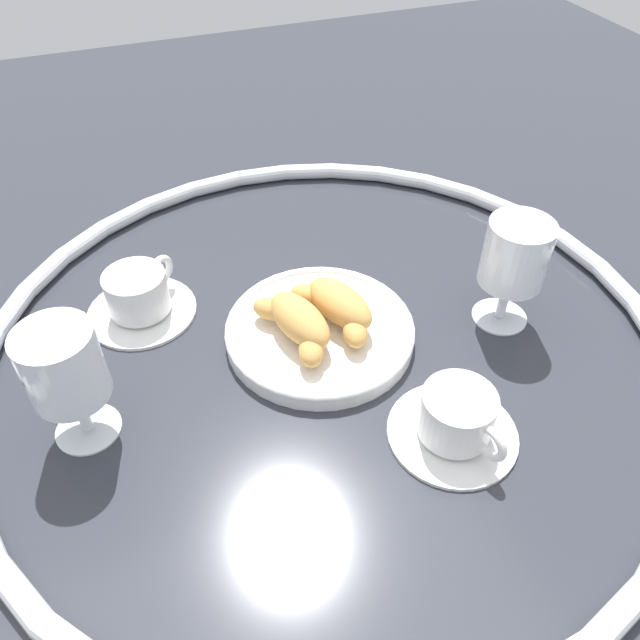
# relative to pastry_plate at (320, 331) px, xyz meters

# --- Properties ---
(ground_plane) EXTENTS (2.20, 2.20, 0.00)m
(ground_plane) POSITION_rel_pastry_plate_xyz_m (-0.02, 0.00, -0.01)
(ground_plane) COLOR #2D3038
(table_chrome_rim) EXTENTS (0.81, 0.81, 0.02)m
(table_chrome_rim) POSITION_rel_pastry_plate_xyz_m (-0.02, 0.00, -0.00)
(table_chrome_rim) COLOR silver
(table_chrome_rim) RESTS_ON ground_plane
(pastry_plate) EXTENTS (0.23, 0.23, 0.02)m
(pastry_plate) POSITION_rel_pastry_plate_xyz_m (0.00, 0.00, 0.00)
(pastry_plate) COLOR white
(pastry_plate) RESTS_ON ground_plane
(croissant_large) EXTENTS (0.13, 0.09, 0.04)m
(croissant_large) POSITION_rel_pastry_plate_xyz_m (0.00, -0.02, 0.03)
(croissant_large) COLOR #D6994C
(croissant_large) RESTS_ON pastry_plate
(croissant_small) EXTENTS (0.13, 0.09, 0.04)m
(croissant_small) POSITION_rel_pastry_plate_xyz_m (-0.01, 0.03, 0.03)
(croissant_small) COLOR #D6994C
(croissant_small) RESTS_ON pastry_plate
(coffee_cup_near) EXTENTS (0.14, 0.14, 0.06)m
(coffee_cup_near) POSITION_rel_pastry_plate_xyz_m (0.12, 0.19, 0.01)
(coffee_cup_near) COLOR white
(coffee_cup_near) RESTS_ON ground_plane
(coffee_cup_far) EXTENTS (0.14, 0.14, 0.06)m
(coffee_cup_far) POSITION_rel_pastry_plate_xyz_m (-0.18, -0.08, 0.01)
(coffee_cup_far) COLOR white
(coffee_cup_far) RESTS_ON ground_plane
(juice_glass_left) EXTENTS (0.08, 0.08, 0.14)m
(juice_glass_left) POSITION_rel_pastry_plate_xyz_m (-0.04, -0.22, 0.08)
(juice_glass_left) COLOR white
(juice_glass_left) RESTS_ON ground_plane
(juice_glass_right) EXTENTS (0.08, 0.08, 0.14)m
(juice_glass_right) POSITION_rel_pastry_plate_xyz_m (-0.04, 0.28, 0.08)
(juice_glass_right) COLOR white
(juice_glass_right) RESTS_ON ground_plane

